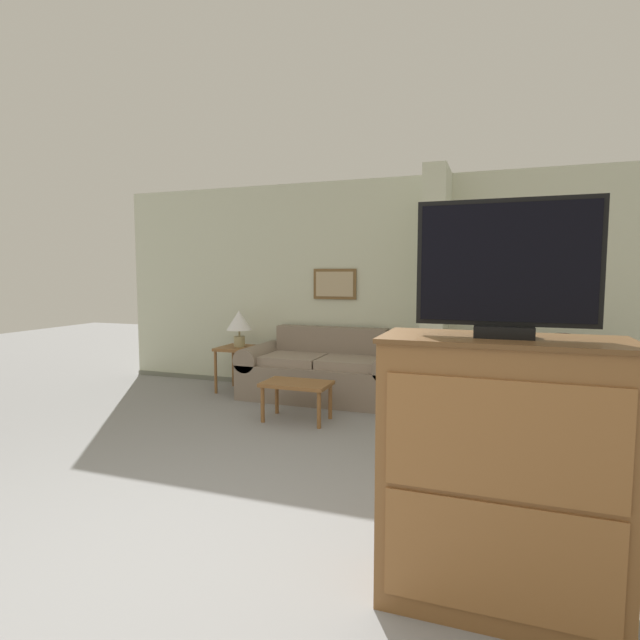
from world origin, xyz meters
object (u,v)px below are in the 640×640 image
at_px(coffee_table, 297,387).
at_px(backpack, 562,354).
at_px(tv, 506,269).
at_px(tv_dresser, 499,474).
at_px(couch, 324,372).
at_px(bed, 550,406).
at_px(table_lamp, 239,322).

height_order(coffee_table, backpack, backpack).
bearing_deg(coffee_table, tv, -50.33).
xyz_separation_m(tv_dresser, backpack, (0.52, 2.55, 0.17)).
bearing_deg(couch, tv_dresser, -59.01).
xyz_separation_m(tv_dresser, tv, (-0.00, 0.00, 0.89)).
distance_m(coffee_table, bed, 2.35).
bearing_deg(couch, bed, -16.08).
bearing_deg(tv, backpack, 78.48).
height_order(tv, bed, tv).
height_order(couch, coffee_table, couch).
relative_size(couch, tv_dresser, 1.60).
relative_size(couch, backpack, 5.09).
relative_size(tv_dresser, backpack, 3.17).
bearing_deg(tv_dresser, tv, 90.00).
bearing_deg(backpack, bed, -172.22).
height_order(couch, tv, tv).
bearing_deg(table_lamp, bed, -11.06).
height_order(coffee_table, table_lamp, table_lamp).
bearing_deg(backpack, tv_dresser, -101.51).
bearing_deg(table_lamp, coffee_table, -39.00).
distance_m(coffee_table, tv_dresser, 2.98).
distance_m(couch, table_lamp, 1.25).
xyz_separation_m(table_lamp, tv_dresser, (3.06, -3.23, -0.27)).
height_order(coffee_table, bed, bed).
bearing_deg(tv_dresser, couch, 120.99).
relative_size(table_lamp, bed, 0.21).
bearing_deg(table_lamp, couch, 0.15).
xyz_separation_m(tv, backpack, (0.52, 2.55, -0.72)).
xyz_separation_m(coffee_table, tv, (1.90, -2.29, 1.15)).
bearing_deg(bed, tv_dresser, -99.84).
bearing_deg(coffee_table, couch, 92.59).
height_order(couch, table_lamp, table_lamp).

